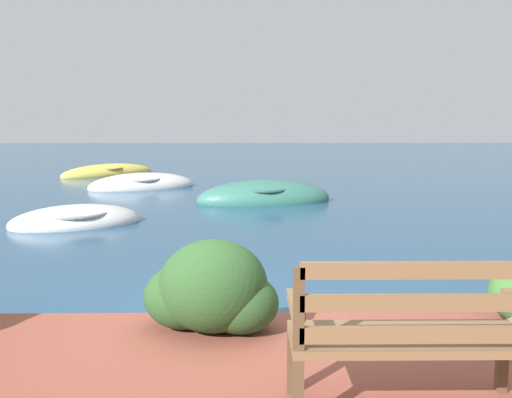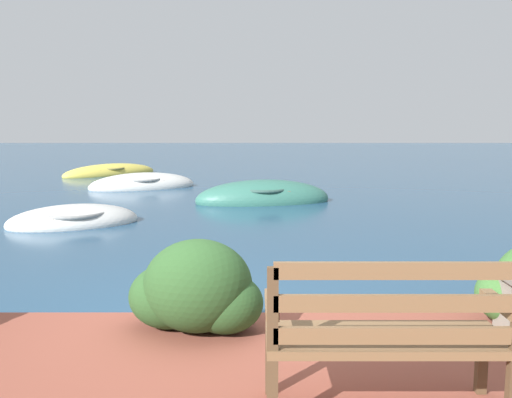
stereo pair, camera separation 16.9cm
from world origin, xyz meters
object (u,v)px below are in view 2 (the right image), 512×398
rowboat_mid (265,199)px  rowboat_far (145,186)px  rowboat_outer (112,173)px  rowboat_nearest (76,221)px  park_bench (389,333)px

rowboat_mid → rowboat_far: size_ratio=1.03×
rowboat_mid → rowboat_outer: size_ratio=1.03×
rowboat_nearest → rowboat_mid: rowboat_mid is taller
park_bench → rowboat_nearest: size_ratio=0.51×
rowboat_nearest → rowboat_outer: bearing=-105.7°
park_bench → rowboat_far: size_ratio=0.43×
rowboat_far → park_bench: bearing=-97.0°
park_bench → rowboat_mid: bearing=90.1°
rowboat_mid → rowboat_outer: rowboat_mid is taller
rowboat_outer → park_bench: bearing=65.8°
park_bench → rowboat_outer: size_ratio=0.43×
park_bench → rowboat_outer: bearing=106.1°
park_bench → rowboat_far: 13.07m
park_bench → rowboat_outer: park_bench is taller
rowboat_nearest → rowboat_outer: size_ratio=0.84×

